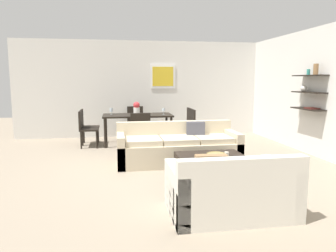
% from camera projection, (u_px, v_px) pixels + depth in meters
% --- Properties ---
extents(ground_plane, '(18.00, 18.00, 0.00)m').
position_uv_depth(ground_plane, '(180.00, 167.00, 6.00)').
color(ground_plane, gray).
extents(back_wall_unit, '(8.40, 0.09, 2.70)m').
position_uv_depth(back_wall_unit, '(166.00, 89.00, 9.30)').
color(back_wall_unit, silver).
rests_on(back_wall_unit, ground).
extents(right_wall_shelf_unit, '(0.34, 8.20, 2.70)m').
position_uv_depth(right_wall_shelf_unit, '(313.00, 92.00, 6.88)').
color(right_wall_shelf_unit, silver).
rests_on(right_wall_shelf_unit, ground).
extents(sofa_beige, '(2.34, 0.90, 0.78)m').
position_uv_depth(sofa_beige, '(178.00, 148.00, 6.29)').
color(sofa_beige, beige).
rests_on(sofa_beige, ground).
extents(loveseat_white, '(1.46, 0.90, 0.78)m').
position_uv_depth(loveseat_white, '(231.00, 191.00, 3.85)').
color(loveseat_white, silver).
rests_on(loveseat_white, ground).
extents(coffee_table, '(1.10, 1.09, 0.38)m').
position_uv_depth(coffee_table, '(213.00, 169.00, 5.18)').
color(coffee_table, black).
rests_on(coffee_table, ground).
extents(decorative_bowl, '(0.29, 0.29, 0.07)m').
position_uv_depth(decorative_bowl, '(216.00, 155.00, 5.12)').
color(decorative_bowl, '#99844C').
rests_on(decorative_bowl, coffee_table).
extents(candle_jar, '(0.07, 0.07, 0.09)m').
position_uv_depth(candle_jar, '(227.00, 154.00, 5.17)').
color(candle_jar, silver).
rests_on(candle_jar, coffee_table).
extents(apple_on_coffee_table, '(0.07, 0.07, 0.07)m').
position_uv_depth(apple_on_coffee_table, '(203.00, 156.00, 5.10)').
color(apple_on_coffee_table, '#669E2D').
rests_on(apple_on_coffee_table, coffee_table).
extents(dining_table, '(1.71, 0.85, 0.75)m').
position_uv_depth(dining_table, '(137.00, 118.00, 8.09)').
color(dining_table, black).
rests_on(dining_table, ground).
extents(dining_chair_head, '(0.44, 0.44, 0.88)m').
position_uv_depth(dining_chair_head, '(135.00, 120.00, 8.92)').
color(dining_chair_head, black).
rests_on(dining_chair_head, ground).
extents(dining_chair_left_near, '(0.44, 0.44, 0.88)m').
position_uv_depth(dining_chair_left_near, '(85.00, 126.00, 7.72)').
color(dining_chair_left_near, black).
rests_on(dining_chair_left_near, ground).
extents(dining_chair_left_far, '(0.44, 0.44, 0.88)m').
position_uv_depth(dining_chair_left_far, '(87.00, 124.00, 8.09)').
color(dining_chair_left_far, black).
rests_on(dining_chair_left_far, ground).
extents(dining_chair_right_far, '(0.44, 0.44, 0.88)m').
position_uv_depth(dining_chair_right_far, '(185.00, 122.00, 8.50)').
color(dining_chair_right_far, black).
rests_on(dining_chair_right_far, ground).
extents(dining_chair_right_near, '(0.44, 0.44, 0.88)m').
position_uv_depth(dining_chair_right_near, '(188.00, 124.00, 8.13)').
color(dining_chair_right_near, black).
rests_on(dining_chair_right_near, ground).
extents(dining_chair_foot, '(0.44, 0.44, 0.88)m').
position_uv_depth(dining_chair_foot, '(140.00, 129.00, 7.30)').
color(dining_chair_foot, black).
rests_on(dining_chair_foot, ground).
extents(wine_glass_head, '(0.07, 0.07, 0.15)m').
position_uv_depth(wine_glass_head, '(136.00, 109.00, 8.42)').
color(wine_glass_head, silver).
rests_on(wine_glass_head, dining_table).
extents(wine_glass_left_far, '(0.08, 0.08, 0.17)m').
position_uv_depth(wine_glass_left_far, '(111.00, 110.00, 8.06)').
color(wine_glass_left_far, silver).
rests_on(wine_glass_left_far, dining_table).
extents(wine_glass_right_near, '(0.08, 0.08, 0.16)m').
position_uv_depth(wine_glass_right_near, '(164.00, 110.00, 8.06)').
color(wine_glass_right_near, silver).
rests_on(wine_glass_right_near, dining_table).
extents(centerpiece_vase, '(0.16, 0.16, 0.32)m').
position_uv_depth(centerpiece_vase, '(137.00, 108.00, 8.00)').
color(centerpiece_vase, silver).
rests_on(centerpiece_vase, dining_table).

